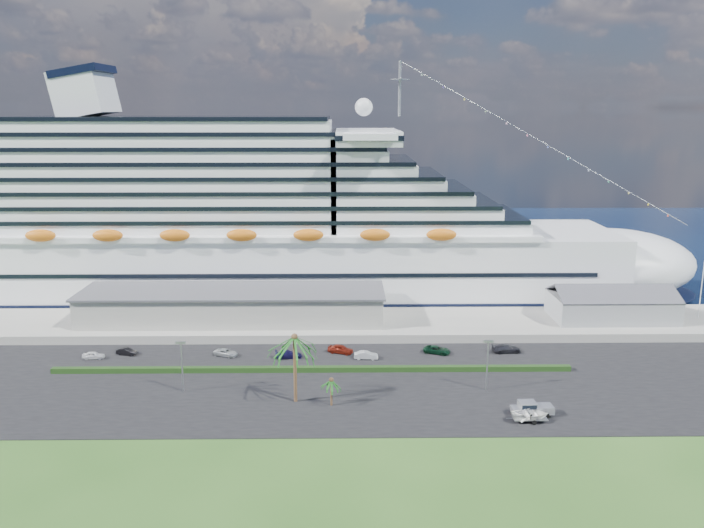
{
  "coord_description": "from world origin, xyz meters",
  "views": [
    {
      "loc": [
        -2.6,
        -93.46,
        43.87
      ],
      "look_at": [
        -1.06,
        30.0,
        15.67
      ],
      "focal_mm": 35.0,
      "sensor_mm": 36.0,
      "label": 1
    }
  ],
  "objects_px": {
    "cruise_ship": "(262,227)",
    "boat_trailer": "(530,414)",
    "parked_car_3": "(289,354)",
    "pickup_truck": "(532,408)"
  },
  "relations": [
    {
      "from": "cruise_ship",
      "to": "parked_car_3",
      "type": "height_order",
      "value": "cruise_ship"
    },
    {
      "from": "parked_car_3",
      "to": "boat_trailer",
      "type": "bearing_deg",
      "value": -131.55
    },
    {
      "from": "cruise_ship",
      "to": "boat_trailer",
      "type": "xyz_separation_m",
      "value": [
        45.43,
        -67.49,
        -15.42
      ]
    },
    {
      "from": "cruise_ship",
      "to": "pickup_truck",
      "type": "bearing_deg",
      "value": -54.74
    },
    {
      "from": "boat_trailer",
      "to": "parked_car_3",
      "type": "bearing_deg",
      "value": 144.35
    },
    {
      "from": "cruise_ship",
      "to": "boat_trailer",
      "type": "height_order",
      "value": "cruise_ship"
    },
    {
      "from": "cruise_ship",
      "to": "boat_trailer",
      "type": "relative_size",
      "value": 31.52
    },
    {
      "from": "parked_car_3",
      "to": "pickup_truck",
      "type": "relative_size",
      "value": 0.78
    },
    {
      "from": "parked_car_3",
      "to": "boat_trailer",
      "type": "height_order",
      "value": "boat_trailer"
    },
    {
      "from": "parked_car_3",
      "to": "boat_trailer",
      "type": "distance_m",
      "value": 44.8
    }
  ]
}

